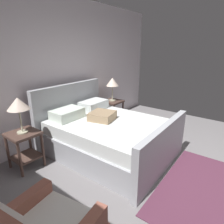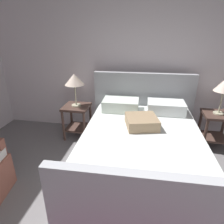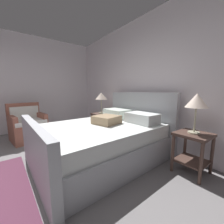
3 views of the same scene
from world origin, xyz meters
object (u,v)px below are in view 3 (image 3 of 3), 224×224
at_px(bed, 103,139).
at_px(nightstand_right, 193,146).
at_px(table_lamp_left, 101,97).
at_px(armchair, 28,126).
at_px(table_lamp_right, 197,102).
at_px(nightstand_left, 102,120).

relative_size(bed, nightstand_right, 3.59).
bearing_deg(table_lamp_left, armchair, -114.58).
distance_m(bed, table_lamp_left, 1.54).
bearing_deg(table_lamp_right, nightstand_right, -116.57).
distance_m(nightstand_left, armchair, 1.84).
relative_size(bed, armchair, 2.39).
bearing_deg(armchair, nightstand_right, 29.23).
height_order(bed, nightstand_left, bed).
bearing_deg(table_lamp_right, nightstand_left, -178.51).
distance_m(nightstand_right, table_lamp_left, 2.42).
height_order(table_lamp_right, armchair, table_lamp_right).
bearing_deg(nightstand_right, nightstand_left, -178.51).
relative_size(nightstand_left, table_lamp_left, 1.07).
bearing_deg(nightstand_left, table_lamp_right, 1.49).
xyz_separation_m(table_lamp_right, table_lamp_left, (-2.33, -0.06, 0.00)).
distance_m(bed, table_lamp_right, 1.57).
bearing_deg(nightstand_left, bed, -31.90).
distance_m(nightstand_right, armchair, 3.54).
height_order(bed, armchair, bed).
bearing_deg(nightstand_left, table_lamp_left, 135.00).
bearing_deg(table_lamp_left, nightstand_left, -45.00).
distance_m(nightstand_right, table_lamp_right, 0.65).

